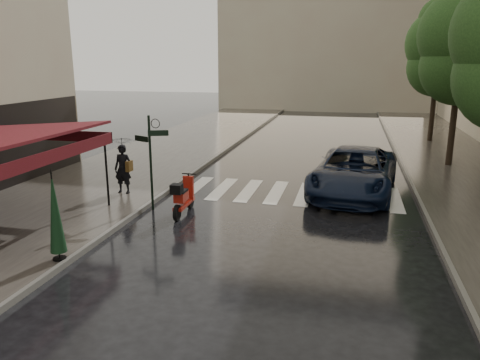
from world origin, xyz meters
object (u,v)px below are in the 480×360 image
at_px(parked_car, 354,172).
at_px(parasol_front, 55,213).
at_px(scooter, 183,198).
at_px(pedestrian_with_umbrella, 122,147).

bearing_deg(parked_car, parasol_front, -123.91).
relative_size(scooter, parked_car, 0.30).
relative_size(scooter, parasol_front, 0.84).
relative_size(pedestrian_with_umbrella, parked_car, 0.42).
bearing_deg(parasol_front, scooter, 69.08).
height_order(parked_car, parasol_front, parasol_front).
bearing_deg(pedestrian_with_umbrella, parasol_front, -77.32).
bearing_deg(parasol_front, parked_car, 49.19).
bearing_deg(scooter, pedestrian_with_umbrella, 150.26).
relative_size(parked_car, parasol_front, 2.77).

